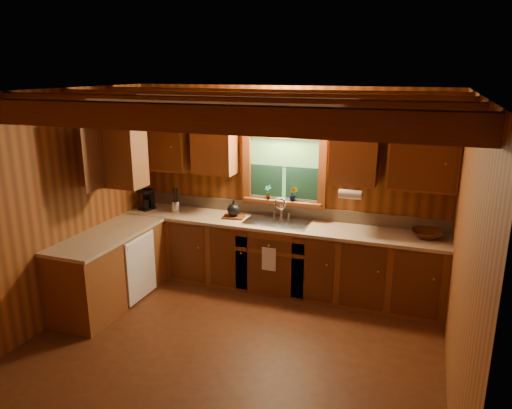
{
  "coord_description": "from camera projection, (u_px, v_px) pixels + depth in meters",
  "views": [
    {
      "loc": [
        1.76,
        -4.03,
        2.8
      ],
      "look_at": [
        0.0,
        0.8,
        1.35
      ],
      "focal_mm": 33.82,
      "sensor_mm": 36.0,
      "label": 1
    }
  ],
  "objects": [
    {
      "name": "window",
      "position": [
        284.0,
        170.0,
        6.25
      ],
      "size": [
        1.12,
        0.08,
        1.0
      ],
      "color": "brown",
      "rests_on": "room"
    },
    {
      "name": "dishwasher_panel",
      "position": [
        141.0,
        267.0,
        5.96
      ],
      "size": [
        0.02,
        0.6,
        0.8
      ],
      "primitive_type": "cube",
      "color": "white",
      "rests_on": "base_cabinets"
    },
    {
      "name": "utensil_crock",
      "position": [
        176.0,
        206.0,
        6.62
      ],
      "size": [
        0.12,
        0.12,
        0.34
      ],
      "rotation": [
        0.0,
        0.0,
        0.3
      ],
      "color": "silver",
      "rests_on": "countertop"
    },
    {
      "name": "room",
      "position": [
        228.0,
        231.0,
        4.63
      ],
      "size": [
        4.2,
        4.2,
        4.2
      ],
      "color": "#4B2712",
      "rests_on": "ground"
    },
    {
      "name": "wall_sconce",
      "position": [
        282.0,
        122.0,
        5.97
      ],
      "size": [
        0.45,
        0.21,
        0.17
      ],
      "color": "black",
      "rests_on": "room"
    },
    {
      "name": "wicker_basket",
      "position": [
        427.0,
        234.0,
        5.61
      ],
      "size": [
        0.41,
        0.41,
        0.09
      ],
      "primitive_type": "imported",
      "rotation": [
        0.0,
        0.0,
        0.18
      ],
      "color": "#48230C",
      "rests_on": "countertop"
    },
    {
      "name": "ceiling_beams",
      "position": [
        225.0,
        105.0,
        4.3
      ],
      "size": [
        4.2,
        2.54,
        0.18
      ],
      "color": "brown",
      "rests_on": "room"
    },
    {
      "name": "cutting_board",
      "position": [
        234.0,
        217.0,
        6.37
      ],
      "size": [
        0.3,
        0.24,
        0.02
      ],
      "primitive_type": "cube",
      "rotation": [
        0.0,
        0.0,
        0.14
      ],
      "color": "#502711",
      "rests_on": "countertop"
    },
    {
      "name": "potted_plant_right",
      "position": [
        293.0,
        194.0,
        6.24
      ],
      "size": [
        0.12,
        0.1,
        0.2
      ],
      "primitive_type": "imported",
      "rotation": [
        0.0,
        0.0,
        -0.1
      ],
      "color": "#502711",
      "rests_on": "window_sill"
    },
    {
      "name": "dish_towel",
      "position": [
        269.0,
        259.0,
        5.98
      ],
      "size": [
        0.18,
        0.01,
        0.3
      ],
      "primitive_type": "cube",
      "color": "white",
      "rests_on": "base_cabinets"
    },
    {
      "name": "sink",
      "position": [
        277.0,
        226.0,
        6.2
      ],
      "size": [
        0.82,
        0.48,
        0.43
      ],
      "color": "silver",
      "rests_on": "countertop"
    },
    {
      "name": "upper_cabinets",
      "position": [
        230.0,
        149.0,
        5.95
      ],
      "size": [
        4.19,
        1.77,
        0.78
      ],
      "color": "brown",
      "rests_on": "room"
    },
    {
      "name": "coffee_maker",
      "position": [
        147.0,
        199.0,
        6.74
      ],
      "size": [
        0.16,
        0.2,
        0.28
      ],
      "rotation": [
        0.0,
        0.0,
        -0.23
      ],
      "color": "black",
      "rests_on": "countertop"
    },
    {
      "name": "base_cabinets",
      "position": [
        233.0,
        260.0,
        6.19
      ],
      "size": [
        4.2,
        2.22,
        0.86
      ],
      "color": "brown",
      "rests_on": "ground"
    },
    {
      "name": "teakettle",
      "position": [
        234.0,
        210.0,
        6.34
      ],
      "size": [
        0.17,
        0.17,
        0.21
      ],
      "rotation": [
        0.0,
        0.0,
        -0.19
      ],
      "color": "black",
      "rests_on": "cutting_board"
    },
    {
      "name": "backsplash",
      "position": [
        284.0,
        210.0,
        6.42
      ],
      "size": [
        4.2,
        0.02,
        0.16
      ],
      "primitive_type": "cube",
      "color": "tan",
      "rests_on": "room"
    },
    {
      "name": "window_sill",
      "position": [
        283.0,
        202.0,
        6.32
      ],
      "size": [
        1.06,
        0.14,
        0.04
      ],
      "primitive_type": "cube",
      "color": "brown",
      "rests_on": "room"
    },
    {
      "name": "countertop",
      "position": [
        234.0,
        227.0,
        6.07
      ],
      "size": [
        4.2,
        2.24,
        0.04
      ],
      "color": "tan",
      "rests_on": "base_cabinets"
    },
    {
      "name": "potted_plant_left",
      "position": [
        268.0,
        192.0,
        6.33
      ],
      "size": [
        0.12,
        0.1,
        0.19
      ],
      "primitive_type": "imported",
      "rotation": [
        0.0,
        0.0,
        -0.38
      ],
      "color": "#502711",
      "rests_on": "window_sill"
    },
    {
      "name": "paper_towel_roll",
      "position": [
        350.0,
        194.0,
        5.69
      ],
      "size": [
        0.27,
        0.11,
        0.11
      ],
      "primitive_type": "cylinder",
      "rotation": [
        0.0,
        1.57,
        0.0
      ],
      "color": "white",
      "rests_on": "upper_cabinets"
    }
  ]
}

